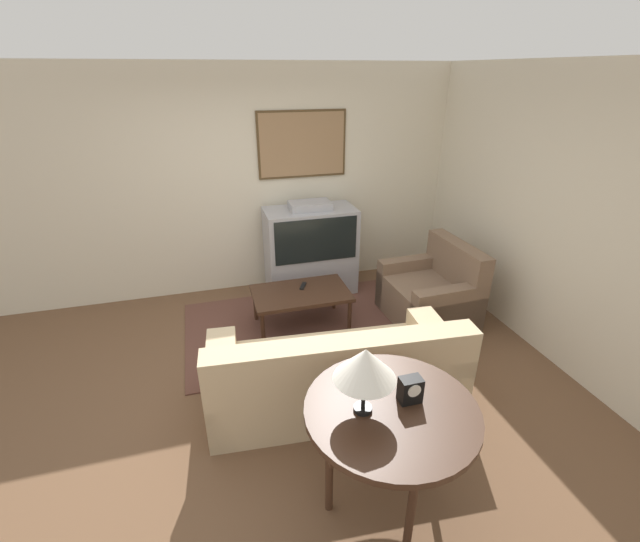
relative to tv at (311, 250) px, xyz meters
name	(u,v)px	position (x,y,z in m)	size (l,w,h in m)	color
ground_plane	(285,385)	(-0.71, -1.74, -0.56)	(12.00, 12.00, 0.00)	brown
wall_back	(246,183)	(-0.70, 0.39, 0.80)	(12.00, 0.10, 2.70)	beige
wall_right	(558,219)	(1.92, -1.74, 0.79)	(0.06, 12.00, 2.70)	beige
area_rug	(303,325)	(-0.30, -0.81, -0.55)	(2.55, 1.65, 0.01)	brown
tv	(311,250)	(0.00, 0.00, 0.00)	(1.10, 0.56, 1.18)	#9E9EA3
couch	(336,375)	(-0.33, -2.07, -0.27)	(2.15, 1.05, 0.82)	#CCB289
armchair	(431,295)	(1.12, -1.05, -0.25)	(0.86, 1.00, 0.90)	brown
coffee_table	(301,295)	(-0.32, -0.81, -0.16)	(1.03, 0.63, 0.44)	#3D2619
console_table	(391,417)	(-0.31, -3.05, 0.18)	(1.04, 1.04, 0.81)	#3D2619
table_lamp	(365,365)	(-0.48, -3.02, 0.58)	(0.36, 0.36, 0.43)	black
mantel_clock	(410,390)	(-0.18, -3.02, 0.33)	(0.13, 0.10, 0.16)	black
remote	(303,286)	(-0.27, -0.71, -0.11)	(0.11, 0.16, 0.02)	black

